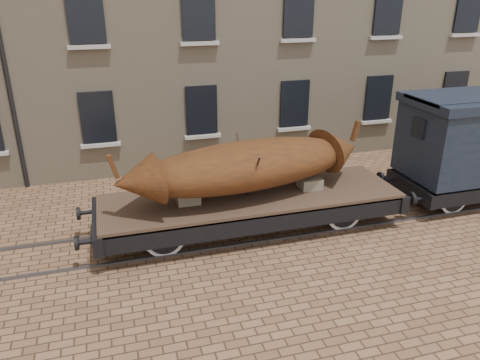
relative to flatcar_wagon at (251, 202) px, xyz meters
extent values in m
plane|color=brown|center=(2.24, 0.00, -0.84)|extent=(90.00, 90.00, 0.00)
cube|color=black|center=(-3.76, 4.96, 1.36)|extent=(1.10, 0.12, 1.70)
cube|color=#BBB7AE|center=(-3.76, 4.90, 0.41)|extent=(1.30, 0.18, 0.12)
cube|color=black|center=(-0.26, 4.96, 1.36)|extent=(1.10, 0.12, 1.70)
cube|color=#BBB7AE|center=(-0.26, 4.90, 0.41)|extent=(1.30, 0.18, 0.12)
cube|color=black|center=(3.24, 4.96, 1.36)|extent=(1.10, 0.12, 1.70)
cube|color=#BBB7AE|center=(3.24, 4.90, 0.41)|extent=(1.30, 0.18, 0.12)
cube|color=black|center=(6.74, 4.96, 1.36)|extent=(1.10, 0.12, 1.70)
cube|color=#BBB7AE|center=(6.74, 4.90, 0.41)|extent=(1.30, 0.18, 0.12)
cube|color=black|center=(10.24, 4.96, 1.36)|extent=(1.10, 0.12, 1.70)
cube|color=#BBB7AE|center=(10.24, 4.90, 0.41)|extent=(1.30, 0.18, 0.12)
cube|color=black|center=(-3.76, 4.96, 4.56)|extent=(1.10, 0.12, 1.70)
cube|color=#BBB7AE|center=(-3.76, 4.90, 3.61)|extent=(1.30, 0.18, 0.12)
cube|color=black|center=(-0.26, 4.96, 4.56)|extent=(1.10, 0.12, 1.70)
cube|color=#BBB7AE|center=(-0.26, 4.90, 3.61)|extent=(1.30, 0.18, 0.12)
cube|color=black|center=(3.24, 4.96, 4.56)|extent=(1.10, 0.12, 1.70)
cube|color=#BBB7AE|center=(3.24, 4.90, 3.61)|extent=(1.30, 0.18, 0.12)
cube|color=black|center=(6.74, 4.96, 4.56)|extent=(1.10, 0.12, 1.70)
cube|color=#BBB7AE|center=(6.74, 4.90, 3.61)|extent=(1.30, 0.18, 0.12)
cube|color=black|center=(10.24, 4.96, 4.56)|extent=(1.10, 0.12, 1.70)
cube|color=#BBB7AE|center=(10.24, 4.90, 3.61)|extent=(1.30, 0.18, 0.12)
cube|color=#59595E|center=(2.24, -0.72, -0.81)|extent=(30.00, 0.08, 0.06)
cube|color=#59595E|center=(2.24, 0.72, -0.81)|extent=(30.00, 0.08, 0.06)
cube|color=brown|center=(0.00, 0.00, 0.15)|extent=(7.93, 2.33, 0.13)
cube|color=black|center=(0.00, -1.08, -0.10)|extent=(7.93, 0.17, 0.48)
cube|color=black|center=(0.00, 1.08, -0.10)|extent=(7.93, 0.17, 0.48)
cube|color=black|center=(-3.97, 0.00, -0.10)|extent=(0.23, 2.43, 0.48)
cylinder|color=black|center=(-4.26, -0.79, -0.10)|extent=(0.37, 0.11, 0.11)
cylinder|color=black|center=(-4.44, -0.79, -0.10)|extent=(0.08, 0.34, 0.34)
cylinder|color=black|center=(-4.26, 0.79, -0.10)|extent=(0.37, 0.11, 0.11)
cylinder|color=black|center=(-4.44, 0.79, -0.10)|extent=(0.08, 0.34, 0.34)
cube|color=black|center=(3.97, 0.00, -0.10)|extent=(0.23, 2.43, 0.48)
cylinder|color=black|center=(4.26, -0.79, -0.10)|extent=(0.37, 0.11, 0.11)
cylinder|color=black|center=(4.44, -0.79, -0.10)|extent=(0.08, 0.34, 0.34)
cylinder|color=black|center=(4.26, 0.79, -0.10)|extent=(0.37, 0.11, 0.11)
cylinder|color=black|center=(4.44, 0.79, -0.10)|extent=(0.08, 0.34, 0.34)
cylinder|color=black|center=(-2.43, 0.00, -0.34)|extent=(0.11, 2.01, 0.11)
cylinder|color=silver|center=(-2.43, -0.72, -0.34)|extent=(1.02, 0.07, 1.02)
cylinder|color=black|center=(-2.43, -0.72, -0.34)|extent=(0.83, 0.11, 0.83)
cube|color=black|center=(-2.43, -0.85, -0.08)|extent=(0.95, 0.08, 0.11)
cylinder|color=silver|center=(-2.43, 0.72, -0.34)|extent=(1.02, 0.07, 1.02)
cylinder|color=black|center=(-2.43, 0.72, -0.34)|extent=(0.83, 0.11, 0.83)
cube|color=black|center=(-2.43, 0.85, -0.08)|extent=(0.95, 0.08, 0.11)
cylinder|color=black|center=(2.43, 0.00, -0.34)|extent=(0.11, 2.01, 0.11)
cylinder|color=silver|center=(2.43, -0.72, -0.34)|extent=(1.02, 0.07, 1.02)
cylinder|color=black|center=(2.43, -0.72, -0.34)|extent=(0.83, 0.11, 0.83)
cube|color=black|center=(2.43, -0.85, -0.08)|extent=(0.95, 0.08, 0.11)
cylinder|color=silver|center=(2.43, 0.72, -0.34)|extent=(1.02, 0.07, 1.02)
cylinder|color=black|center=(2.43, 0.72, -0.34)|extent=(0.83, 0.11, 0.83)
cube|color=black|center=(2.43, 0.85, -0.08)|extent=(0.95, 0.08, 0.11)
cube|color=black|center=(0.00, 0.00, -0.26)|extent=(4.23, 0.06, 0.06)
cube|color=#7D7459|center=(-1.69, 0.00, 0.36)|extent=(0.58, 0.53, 0.30)
cube|color=#7D7459|center=(1.69, 0.00, 0.36)|extent=(0.58, 0.53, 0.30)
ellipsoid|color=#5C2E12|center=(-0.11, 0.00, 1.05)|extent=(6.34, 2.79, 1.23)
cone|color=#5C2E12|center=(-2.98, -0.43, 1.11)|extent=(1.22, 1.31, 1.16)
cube|color=#5C2E12|center=(-3.45, -0.50, 1.56)|extent=(0.26, 0.16, 0.59)
cone|color=#5C2E12|center=(2.77, 0.43, 1.11)|extent=(1.22, 1.31, 1.16)
cube|color=#5C2E12|center=(3.24, 0.50, 1.56)|extent=(0.26, 0.16, 0.59)
cylinder|color=#33251E|center=(-0.11, -0.50, 0.92)|extent=(0.05, 1.05, 1.45)
cylinder|color=#33251E|center=(-0.11, 0.50, 0.92)|extent=(0.05, 1.05, 1.45)
cube|color=black|center=(7.74, 1.02, -0.20)|extent=(5.55, 0.15, 0.42)
cube|color=black|center=(4.97, 0.00, -0.20)|extent=(0.20, 2.22, 0.42)
cylinder|color=black|center=(4.55, -0.74, -0.20)|extent=(0.07, 0.30, 0.30)
cylinder|color=black|center=(4.55, 0.74, -0.20)|extent=(0.07, 0.30, 0.30)
cylinder|color=black|center=(5.98, 0.00, -0.40)|extent=(0.09, 1.76, 0.09)
cylinder|color=silver|center=(5.98, -0.72, -0.40)|extent=(0.89, 0.06, 0.89)
cylinder|color=black|center=(5.98, -0.72, -0.40)|extent=(0.73, 0.09, 0.73)
cylinder|color=silver|center=(5.98, 0.72, -0.40)|extent=(0.89, 0.06, 0.89)
cylinder|color=black|center=(5.98, 0.72, -0.40)|extent=(0.73, 0.09, 0.73)
cube|color=black|center=(4.95, 0.00, 1.65)|extent=(0.07, 0.56, 0.56)
camera|label=1|loc=(-3.46, -10.81, 5.32)|focal=35.00mm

